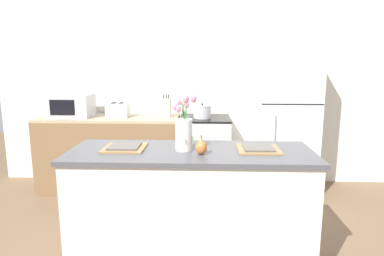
% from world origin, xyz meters
% --- Properties ---
extents(back_wall, '(5.20, 0.08, 2.70)m').
position_xyz_m(back_wall, '(0.00, 2.00, 1.35)').
color(back_wall, silver).
rests_on(back_wall, ground_plane).
extents(kitchen_island, '(1.80, 0.66, 0.93)m').
position_xyz_m(kitchen_island, '(0.00, 0.00, 0.46)').
color(kitchen_island, silver).
rests_on(kitchen_island, ground_plane).
extents(back_counter, '(1.68, 0.60, 0.91)m').
position_xyz_m(back_counter, '(-1.06, 1.60, 0.46)').
color(back_counter, brown).
rests_on(back_counter, ground_plane).
extents(stove_range, '(0.60, 0.61, 0.91)m').
position_xyz_m(stove_range, '(0.10, 1.60, 0.46)').
color(stove_range, '#B2B5B7').
rests_on(stove_range, ground_plane).
extents(refrigerator, '(0.68, 0.67, 1.80)m').
position_xyz_m(refrigerator, '(1.05, 1.60, 0.90)').
color(refrigerator, white).
rests_on(refrigerator, ground_plane).
extents(flower_vase, '(0.17, 0.16, 0.42)m').
position_xyz_m(flower_vase, '(-0.05, 0.01, 1.07)').
color(flower_vase, silver).
rests_on(flower_vase, kitchen_island).
extents(pear_figurine, '(0.08, 0.08, 0.14)m').
position_xyz_m(pear_figurine, '(0.08, -0.10, 0.98)').
color(pear_figurine, '#C66B33').
rests_on(pear_figurine, kitchen_island).
extents(plate_setting_left, '(0.31, 0.31, 0.02)m').
position_xyz_m(plate_setting_left, '(-0.50, 0.04, 0.94)').
color(plate_setting_left, olive).
rests_on(plate_setting_left, kitchen_island).
extents(plate_setting_right, '(0.31, 0.31, 0.02)m').
position_xyz_m(plate_setting_right, '(0.50, 0.04, 0.94)').
color(plate_setting_right, olive).
rests_on(plate_setting_right, kitchen_island).
extents(toaster, '(0.28, 0.18, 0.17)m').
position_xyz_m(toaster, '(-0.94, 1.58, 1.00)').
color(toaster, '#B7BABC').
rests_on(toaster, back_counter).
extents(cooking_pot, '(0.21, 0.21, 0.18)m').
position_xyz_m(cooking_pot, '(0.07, 1.55, 0.99)').
color(cooking_pot, '#B2B5B7').
rests_on(cooking_pot, stove_range).
extents(microwave, '(0.48, 0.37, 0.27)m').
position_xyz_m(microwave, '(-1.50, 1.60, 1.05)').
color(microwave, '#B7BABC').
rests_on(microwave, back_counter).
extents(knife_block, '(0.10, 0.14, 0.27)m').
position_xyz_m(knife_block, '(-0.36, 1.62, 1.02)').
color(knife_block, beige).
rests_on(knife_block, back_counter).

